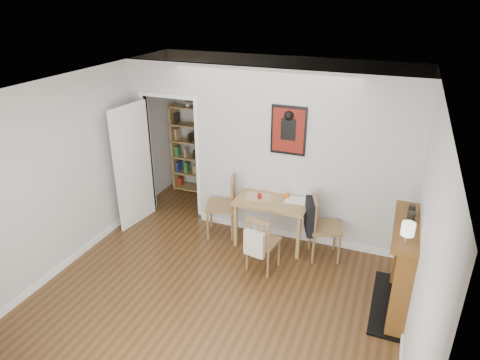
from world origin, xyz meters
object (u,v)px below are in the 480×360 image
at_px(chair_front, 263,242).
at_px(mantel_lamp, 408,230).
at_px(dining_table, 273,205).
at_px(chair_right, 324,227).
at_px(red_glass, 260,196).
at_px(ceramic_jar_b, 412,209).
at_px(notebook, 296,200).
at_px(bookshelf, 191,150).
at_px(chair_left, 221,206).
at_px(orange_fruit, 287,196).
at_px(ceramic_jar_a, 411,216).
at_px(fireplace, 404,265).

relative_size(chair_front, mantel_lamp, 3.84).
height_order(dining_table, chair_right, chair_right).
xyz_separation_m(dining_table, mantel_lamp, (1.84, -1.23, 0.65)).
xyz_separation_m(dining_table, chair_right, (0.80, -0.10, -0.16)).
height_order(red_glass, ceramic_jar_b, ceramic_jar_b).
bearing_deg(chair_front, notebook, 72.46).
distance_m(dining_table, bookshelf, 2.37).
bearing_deg(ceramic_jar_b, chair_left, 169.26).
distance_m(chair_right, bookshelf, 3.14).
relative_size(chair_left, notebook, 3.05).
bearing_deg(chair_right, orange_fruit, 161.29).
bearing_deg(red_glass, chair_left, 179.90).
relative_size(chair_left, orange_fruit, 12.06).
bearing_deg(chair_right, chair_left, 178.17).
xyz_separation_m(orange_fruit, ceramic_jar_b, (1.70, -0.67, 0.43)).
xyz_separation_m(chair_left, orange_fruit, (1.00, 0.16, 0.29)).
bearing_deg(orange_fruit, ceramic_jar_b, -21.58).
distance_m(dining_table, ceramic_jar_b, 2.04).
height_order(orange_fruit, ceramic_jar_a, ceramic_jar_a).
bearing_deg(chair_front, chair_left, 144.49).
relative_size(orange_fruit, ceramic_jar_b, 0.78).
height_order(dining_table, ceramic_jar_a, ceramic_jar_a).
bearing_deg(chair_left, ceramic_jar_a, -14.62).
bearing_deg(dining_table, notebook, 15.03).
relative_size(fireplace, mantel_lamp, 5.63).
xyz_separation_m(chair_left, mantel_lamp, (2.66, -1.19, 0.81)).
relative_size(mantel_lamp, ceramic_jar_a, 1.99).
distance_m(dining_table, red_glass, 0.24).
distance_m(notebook, mantel_lamp, 2.08).
xyz_separation_m(chair_left, chair_right, (1.63, -0.05, -0.00)).
height_order(chair_left, ceramic_jar_b, ceramic_jar_b).
height_order(chair_left, mantel_lamp, mantel_lamp).
distance_m(chair_front, orange_fruit, 0.88).
height_order(fireplace, notebook, fireplace).
distance_m(chair_left, mantel_lamp, 3.02).
distance_m(chair_left, bookshelf, 1.79).
distance_m(chair_left, ceramic_jar_a, 2.88).
bearing_deg(chair_right, ceramic_jar_a, -31.36).
distance_m(bookshelf, ceramic_jar_a, 4.38).
height_order(orange_fruit, ceramic_jar_b, ceramic_jar_b).
bearing_deg(mantel_lamp, chair_front, 162.94).
bearing_deg(dining_table, mantel_lamp, -33.82).
height_order(bookshelf, red_glass, bookshelf).
relative_size(chair_right, ceramic_jar_b, 9.04).
bearing_deg(bookshelf, ceramic_jar_b, -25.04).
bearing_deg(red_glass, mantel_lamp, -30.28).
bearing_deg(ceramic_jar_b, mantel_lamp, -93.31).
height_order(chair_right, orange_fruit, chair_right).
relative_size(fireplace, ceramic_jar_a, 11.20).
bearing_deg(fireplace, chair_front, 175.02).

